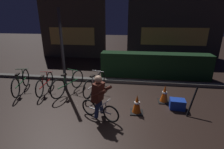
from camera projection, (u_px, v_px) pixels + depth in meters
The scene contains 15 objects.
ground_plane at pixel (103, 108), 5.18m from camera, with size 40.00×40.00×0.00m, color black.
sidewalk_curb at pixel (112, 81), 7.21m from camera, with size 12.00×0.24×0.12m, color #56544F.
hedge_row at pixel (154, 65), 7.67m from camera, with size 4.80×0.70×1.10m, color black.
storefront_left at pixel (73, 25), 10.95m from camera, with size 4.23×0.54×4.18m.
storefront_right at pixel (174, 24), 10.79m from camera, with size 5.86×0.54×4.30m.
street_post at pixel (63, 52), 6.02m from camera, with size 0.10×0.10×2.93m, color #2D2D33.
parked_bike_leftmost at pixel (21, 82), 6.25m from camera, with size 0.55×1.66×0.79m.
parked_bike_left_mid at pixel (45, 83), 6.23m from camera, with size 0.46×1.51×0.70m.
parked_bike_center_left at pixel (68, 83), 6.13m from camera, with size 0.63×1.67×0.81m.
parked_bike_center_right at pixel (95, 84), 6.14m from camera, with size 0.53×1.60×0.76m.
traffic_cone_near at pixel (137, 104), 4.87m from camera, with size 0.36×0.36×0.57m.
traffic_cone_far at pixel (164, 94), 5.48m from camera, with size 0.36×0.36×0.59m.
blue_crate at pixel (177, 104), 5.13m from camera, with size 0.44×0.32×0.30m, color #193DB7.
cyclist at pixel (99, 97), 4.52m from camera, with size 1.12×0.65×1.25m.
closed_umbrella at pixel (192, 102), 4.78m from camera, with size 0.05×0.05×0.85m, color black.
Camera 1 is at (0.87, -4.46, 2.69)m, focal length 27.25 mm.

